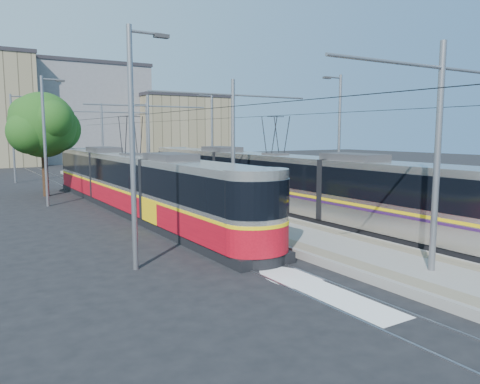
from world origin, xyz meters
TOP-DOWN VIEW (x-y plane):
  - ground at (0.00, 0.00)m, footprint 160.00×160.00m
  - platform at (0.00, 17.00)m, footprint 4.00×50.00m
  - tactile_strip_left at (-1.45, 17.00)m, footprint 0.70×50.00m
  - tactile_strip_right at (1.45, 17.00)m, footprint 0.70×50.00m
  - rails at (0.00, 17.00)m, footprint 8.71×70.00m
  - track_arrow at (-3.60, -3.00)m, footprint 1.20×5.00m
  - tram_left at (-3.60, 13.42)m, footprint 2.43×27.81m
  - tram_right at (3.60, 9.19)m, footprint 2.43×31.26m
  - catenary at (0.00, 14.15)m, footprint 9.20×70.00m
  - street_lamps at (-0.00, 21.00)m, footprint 15.18×38.22m
  - shelter at (0.55, 14.04)m, footprint 0.99×1.30m
  - tree at (-6.44, 23.20)m, footprint 5.11×4.73m
  - building_centre at (6.00, 64.00)m, footprint 18.36×14.28m
  - building_right at (20.00, 58.00)m, footprint 14.28×10.20m

SIDE VIEW (x-z plane):
  - ground at x=0.00m, z-range 0.00..0.00m
  - track_arrow at x=-3.60m, z-range 0.00..0.01m
  - rails at x=0.00m, z-range 0.00..0.03m
  - platform at x=0.00m, z-range 0.00..0.30m
  - tactile_strip_left at x=-1.45m, z-range 0.30..0.31m
  - tactile_strip_right at x=1.45m, z-range 0.30..0.31m
  - shelter at x=0.55m, z-range 0.36..2.91m
  - tram_left at x=-3.60m, z-range -1.04..4.46m
  - tram_right at x=3.60m, z-range -0.89..4.61m
  - street_lamps at x=0.00m, z-range 0.18..8.18m
  - catenary at x=0.00m, z-range 1.02..8.02m
  - tree at x=-6.44m, z-range 1.31..8.73m
  - building_right at x=20.00m, z-range 0.01..10.60m
  - building_centre at x=6.00m, z-range 0.01..15.07m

